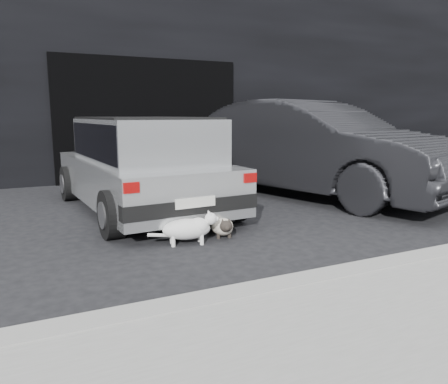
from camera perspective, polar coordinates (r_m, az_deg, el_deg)
name	(u,v)px	position (r m, az deg, el deg)	size (l,w,h in m)	color
ground	(166,224)	(5.78, -7.63, -4.19)	(80.00, 80.00, 0.00)	black
building_facade	(126,71)	(11.70, -12.73, 15.17)	(34.00, 4.00, 5.00)	black
garage_opening	(150,120)	(9.71, -9.67, 9.27)	(4.00, 0.10, 2.60)	black
curb	(369,271)	(4.09, 18.36, -9.80)	(18.00, 0.25, 0.12)	gray
silver_hatchback	(142,160)	(6.51, -10.61, 4.08)	(2.05, 3.84, 1.38)	#B5B8BA
second_car	(312,148)	(7.80, 11.45, 5.61)	(1.76, 5.06, 1.67)	black
cat_siamese	(222,226)	(5.16, -0.25, -4.44)	(0.38, 0.77, 0.27)	beige
cat_white	(190,228)	(4.85, -4.47, -4.71)	(0.79, 0.38, 0.37)	silver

